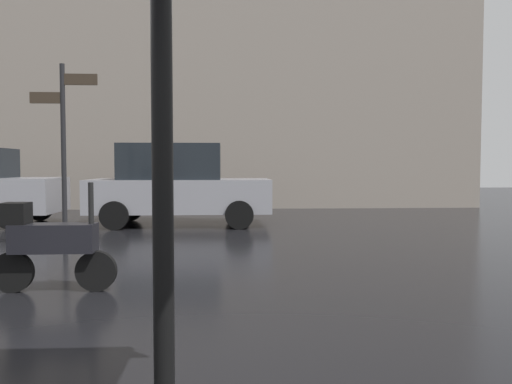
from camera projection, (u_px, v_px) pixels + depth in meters
parked_scooter at (50, 243)px, 5.80m from camera, size 1.38×0.32×1.23m
parked_car_right at (178, 184)px, 12.39m from camera, size 4.25×2.06×1.93m
street_signpost at (64, 139)px, 8.43m from camera, size 1.08×0.08×3.07m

